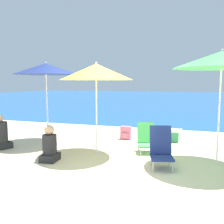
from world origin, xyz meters
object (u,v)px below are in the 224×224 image
(person_seated_far, at_px, (0,135))
(seagull, at_px, (178,131))
(person_seated_near, at_px, (50,146))
(cooler_box, at_px, (172,135))
(beach_umbrella_green, at_px, (222,60))
(beach_umbrella_yellow, at_px, (96,72))
(beach_chair_green, at_px, (146,138))
(beach_chair_navy, at_px, (161,148))
(backpack_pink, at_px, (126,133))
(beach_umbrella_navy, at_px, (46,69))

(person_seated_far, height_order, seagull, person_seated_far)
(person_seated_near, bearing_deg, cooler_box, 42.80)
(seagull, bearing_deg, beach_umbrella_green, -71.59)
(beach_umbrella_yellow, xyz_separation_m, person_seated_far, (-2.57, -0.25, -1.59))
(person_seated_far, bearing_deg, beach_umbrella_green, 28.88)
(beach_umbrella_yellow, relative_size, beach_chair_green, 3.05)
(beach_chair_navy, xyz_separation_m, seagull, (0.16, 3.28, -0.25))
(person_seated_far, relative_size, seagull, 3.28)
(backpack_pink, xyz_separation_m, cooler_box, (1.35, 0.12, -0.01))
(beach_chair_green, height_order, cooler_box, beach_chair_green)
(beach_umbrella_navy, distance_m, cooler_box, 4.02)
(beach_chair_green, distance_m, person_seated_far, 3.74)
(cooler_box, bearing_deg, beach_umbrella_navy, -159.88)
(beach_umbrella_yellow, distance_m, backpack_pink, 2.50)
(beach_umbrella_navy, height_order, beach_chair_navy, beach_umbrella_navy)
(beach_umbrella_yellow, bearing_deg, beach_chair_navy, -14.96)
(beach_chair_green, xyz_separation_m, beach_chair_navy, (0.48, -1.02, 0.06))
(person_seated_far, height_order, backpack_pink, person_seated_far)
(beach_chair_green, bearing_deg, cooler_box, 49.99)
(cooler_box, bearing_deg, beach_chair_navy, -91.02)
(beach_umbrella_green, xyz_separation_m, person_seated_far, (-5.21, -0.32, -1.80))
(backpack_pink, xyz_separation_m, seagull, (1.47, 1.09, -0.05))
(backpack_pink, bearing_deg, beach_umbrella_yellow, -97.84)
(cooler_box, bearing_deg, person_seated_far, -152.72)
(beach_umbrella_green, distance_m, person_seated_far, 5.52)
(beach_chair_navy, distance_m, backpack_pink, 2.56)
(beach_chair_green, height_order, seagull, beach_chair_green)
(beach_umbrella_yellow, relative_size, person_seated_far, 2.45)
(person_seated_near, distance_m, cooler_box, 3.58)
(beach_umbrella_navy, relative_size, backpack_pink, 5.78)
(backpack_pink, height_order, cooler_box, backpack_pink)
(person_seated_far, xyz_separation_m, cooler_box, (4.16, 2.15, -0.17))
(beach_umbrella_green, bearing_deg, beach_umbrella_yellow, -178.49)
(beach_chair_navy, relative_size, backpack_pink, 2.09)
(beach_umbrella_yellow, distance_m, beach_chair_navy, 2.23)
(seagull, bearing_deg, beach_umbrella_yellow, -120.79)
(beach_umbrella_yellow, relative_size, beach_umbrella_green, 0.92)
(beach_umbrella_navy, height_order, cooler_box, beach_umbrella_navy)
(cooler_box, relative_size, seagull, 1.47)
(beach_chair_green, xyz_separation_m, backpack_pink, (-0.83, 1.17, -0.14))
(beach_umbrella_navy, xyz_separation_m, person_seated_far, (-0.83, -0.92, -1.72))
(beach_chair_navy, bearing_deg, seagull, 72.90)
(beach_chair_green, xyz_separation_m, seagull, (0.64, 2.27, -0.19))
(seagull, bearing_deg, person_seated_far, -143.90)
(beach_umbrella_yellow, relative_size, beach_umbrella_navy, 0.96)
(beach_umbrella_navy, xyz_separation_m, person_seated_near, (0.95, -1.45, -1.74))
(beach_chair_green, relative_size, backpack_pink, 1.81)
(beach_umbrella_green, relative_size, cooler_box, 5.98)
(person_seated_near, bearing_deg, person_seated_far, 158.21)
(beach_umbrella_yellow, xyz_separation_m, seagull, (1.71, 2.87, -1.80))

